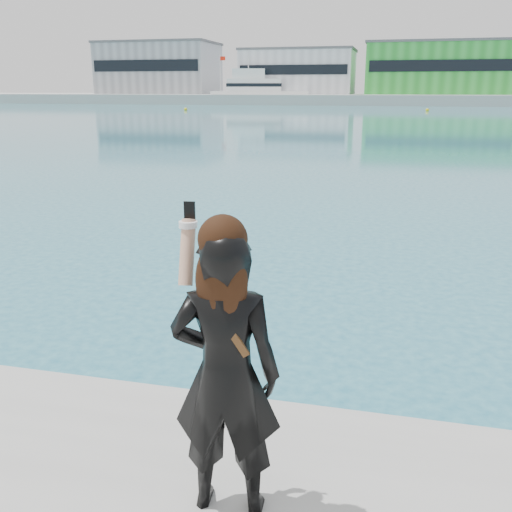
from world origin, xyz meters
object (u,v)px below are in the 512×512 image
(motor_yacht, at_px, (256,91))
(buoy_extra, at_px, (427,111))
(buoy_far, at_px, (186,110))
(woman, at_px, (225,367))

(motor_yacht, height_order, buoy_extra, motor_yacht)
(motor_yacht, height_order, buoy_far, motor_yacht)
(buoy_far, distance_m, woman, 86.61)
(buoy_far, relative_size, buoy_extra, 1.00)
(buoy_far, bearing_deg, motor_yacht, 86.40)
(motor_yacht, xyz_separation_m, buoy_far, (-2.26, -35.94, -2.62))
(buoy_far, bearing_deg, buoy_extra, 8.97)
(buoy_far, xyz_separation_m, woman, (30.60, -81.01, 1.69))
(motor_yacht, distance_m, woman, 120.34)
(motor_yacht, height_order, woman, motor_yacht)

